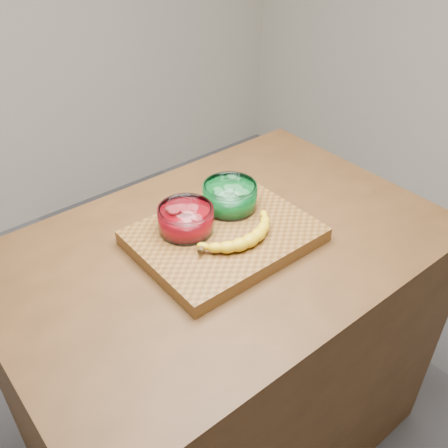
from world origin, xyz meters
TOP-DOWN VIEW (x-y plane):
  - ground at (0.00, 0.00)m, footprint 3.50×3.50m
  - counter at (0.00, 0.00)m, footprint 1.20×0.80m
  - cutting_board at (0.00, 0.00)m, footprint 0.45×0.35m
  - bowl_red at (-0.07, 0.06)m, footprint 0.14×0.14m
  - bowl_green at (0.08, 0.07)m, footprint 0.15×0.15m
  - banana at (0.01, -0.06)m, footprint 0.27×0.12m

SIDE VIEW (x-z plane):
  - ground at x=0.00m, z-range 0.00..0.00m
  - counter at x=0.00m, z-range 0.00..0.90m
  - cutting_board at x=0.00m, z-range 0.90..0.94m
  - banana at x=0.01m, z-range 0.94..0.98m
  - bowl_red at x=-0.07m, z-range 0.94..1.01m
  - bowl_green at x=0.08m, z-range 0.94..1.01m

